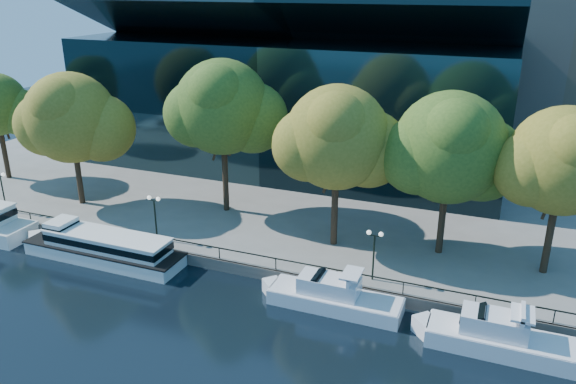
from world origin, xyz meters
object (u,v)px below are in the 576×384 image
at_px(cruiser_far, 493,335).
at_px(tree_5, 565,164).
at_px(tour_boat, 100,245).
at_px(tree_2, 224,109).
at_px(tree_1, 72,120).
at_px(lamp_2, 374,244).
at_px(lamp_0, 1,182).
at_px(tree_4, 452,150).
at_px(tree_3, 339,140).
at_px(cruiser_near, 330,295).
at_px(lamp_1, 154,208).

distance_m(cruiser_far, tree_5, 14.00).
bearing_deg(tour_boat, tree_2, 61.75).
distance_m(tree_1, lamp_2, 32.00).
xyz_separation_m(tree_2, lamp_0, (-20.26, -8.22, -7.13)).
height_order(tour_boat, lamp_2, lamp_2).
distance_m(tree_4, lamp_0, 42.02).
height_order(tour_boat, tree_3, tree_3).
bearing_deg(tree_4, tree_2, 175.29).
xyz_separation_m(tree_1, lamp_0, (-5.65, -4.45, -5.69)).
bearing_deg(tree_3, tree_5, 4.18).
distance_m(tree_5, lamp_0, 49.84).
relative_size(cruiser_far, tree_4, 0.75).
xyz_separation_m(cruiser_near, lamp_2, (2.35, 3.33, 3.01)).
height_order(cruiser_far, lamp_2, lamp_2).
relative_size(tree_2, tree_3, 1.07).
bearing_deg(cruiser_near, tree_5, 32.58).
relative_size(tree_1, lamp_1, 3.29).
height_order(tree_3, lamp_0, tree_3).
height_order(cruiser_far, tree_1, tree_1).
bearing_deg(tour_boat, tree_3, 23.93).
bearing_deg(tree_3, tree_4, 11.10).
bearing_deg(lamp_0, tree_2, 22.09).
height_order(cruiser_near, lamp_2, lamp_2).
relative_size(cruiser_far, tree_3, 0.74).
height_order(tree_2, tree_3, tree_2).
relative_size(tour_boat, lamp_0, 3.91).
xyz_separation_m(tree_3, tree_5, (16.71, 1.22, -0.40)).
distance_m(tree_4, tree_5, 8.05).
bearing_deg(tree_1, lamp_2, -8.13).
distance_m(tree_1, tree_3, 26.77).
relative_size(tree_1, tree_4, 0.98).
xyz_separation_m(cruiser_far, tree_5, (3.38, 10.32, 8.84)).
bearing_deg(cruiser_far, tree_1, 167.69).
bearing_deg(tree_1, tree_2, 14.47).
bearing_deg(tree_5, lamp_1, -169.19).
xyz_separation_m(cruiser_near, tree_2, (-14.22, 11.55, 10.15)).
height_order(cruiser_near, lamp_1, lamp_1).
height_order(cruiser_near, tree_4, tree_4).
relative_size(tree_4, lamp_2, 3.36).
xyz_separation_m(lamp_0, lamp_2, (36.83, 0.00, 0.00)).
bearing_deg(tour_boat, lamp_1, 43.73).
xyz_separation_m(tour_boat, cruiser_near, (20.44, 0.02, -0.30)).
xyz_separation_m(cruiser_far, lamp_1, (-28.20, 4.29, 2.93)).
bearing_deg(lamp_0, lamp_2, 0.00).
distance_m(tree_2, tree_3, 12.65).
relative_size(lamp_1, lamp_2, 1.00).
bearing_deg(tree_2, tree_4, -4.71).
xyz_separation_m(cruiser_near, tree_3, (-2.07, 8.13, 9.33)).
bearing_deg(tree_4, lamp_2, -123.20).
xyz_separation_m(tour_boat, cruiser_far, (31.69, -0.95, -0.22)).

